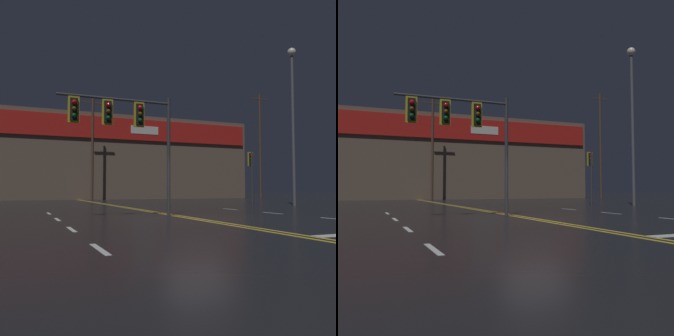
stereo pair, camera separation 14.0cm
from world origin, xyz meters
TOP-DOWN VIEW (x-y plane):
  - ground_plane at (0.00, 0.00)m, footprint 200.00×200.00m
  - road_markings at (0.88, -1.02)m, footprint 13.96×60.00m
  - traffic_signal_median at (-2.33, 1.91)m, footprint 4.54×0.36m
  - traffic_signal_corner_northeast at (9.52, 10.32)m, footprint 0.42×0.36m
  - streetlight_near_left at (11.01, 7.61)m, footprint 0.56×0.56m
  - building_backdrop at (0.00, 32.19)m, footprint 40.74×10.23m
  - utility_pole_row at (1.27, 24.87)m, footprint 45.39×0.26m

SIDE VIEW (x-z plane):
  - ground_plane at x=0.00m, z-range 0.00..0.00m
  - road_markings at x=0.88m, z-range 0.00..0.01m
  - traffic_signal_corner_northeast at x=9.52m, z-range 0.88..4.64m
  - traffic_signal_median at x=-2.33m, z-range 1.34..6.18m
  - building_backdrop at x=0.00m, z-range 0.02..9.31m
  - utility_pole_row at x=1.27m, z-range -0.50..12.07m
  - streetlight_near_left at x=11.01m, z-range 1.36..11.99m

